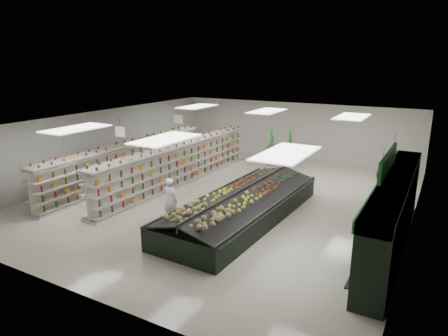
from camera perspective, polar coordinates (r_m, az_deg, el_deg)
The scene contains 16 objects.
floor at distance 16.70m, azimuth 0.41°, elevation -4.20°, with size 16.00×16.00×0.00m, color beige.
ceiling at distance 15.93m, azimuth 0.43°, elevation 6.72°, with size 14.00×16.00×0.02m, color white.
wall_back at distance 23.42m, azimuth 9.93°, elevation 5.28°, with size 14.00×0.02×3.20m, color silver.
wall_front at distance 10.34m, azimuth -21.72°, elevation -8.44°, with size 14.00×0.02×3.20m, color silver.
wall_left at distance 20.47m, azimuth -17.05°, elevation 3.41°, with size 0.02×16.00×3.20m, color silver.
wall_right at distance 14.37m, azimuth 25.71°, elevation -2.31°, with size 0.02×16.00×3.20m, color silver.
produce_wall_case at distance 13.08m, azimuth 22.99°, elevation -5.31°, with size 0.93×8.00×2.20m.
aisle_sign_near at distance 16.64m, azimuth -14.58°, elevation 5.03°, with size 0.52×0.06×0.75m.
aisle_sign_far at distance 19.68m, azimuth -6.53°, elevation 6.94°, with size 0.52×0.06×0.75m.
hortifruti_banner at distance 12.72m, azimuth 22.37°, elevation 0.84°, with size 0.12×3.20×0.95m.
gondola_left at distance 19.23m, azimuth -13.31°, elevation 0.62°, with size 0.90×10.57×1.83m.
gondola_center at distance 18.37m, azimuth -6.23°, elevation 0.34°, with size 1.06×10.89×1.89m.
produce_island at distance 14.37m, azimuth 2.66°, elevation -5.30°, with size 3.09×7.78×1.15m.
soda_endcap at distance 21.95m, azimuth 8.09°, elevation 2.71°, with size 1.59×1.29×1.76m.
shopper_main at distance 14.12m, azimuth -7.66°, elevation -4.58°, with size 0.59×0.39×1.61m, color white.
shopper_background at distance 22.26m, azimuth -2.74°, elevation 2.79°, with size 0.74×0.46×1.53m, color tan.
Camera 1 is at (7.58, -13.80, 5.56)m, focal length 32.00 mm.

